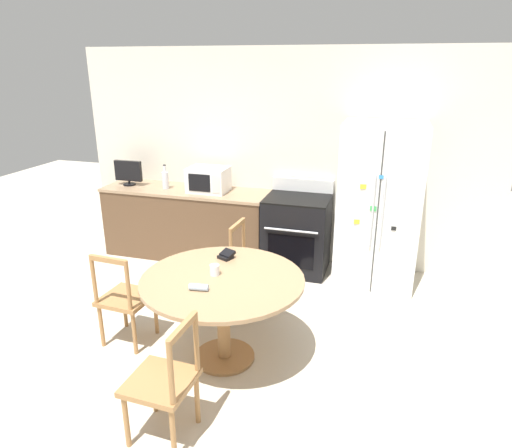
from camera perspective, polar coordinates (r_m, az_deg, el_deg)
ground_plane at (r=3.93m, az=-6.95°, el=-18.61°), size 14.00×14.00×0.00m
back_wall at (r=5.72m, az=3.10°, el=8.29°), size 5.20×0.10×2.60m
kitchen_counter at (r=5.98m, az=-8.58°, el=0.18°), size 2.14×0.64×0.90m
refrigerator at (r=5.24m, az=15.09°, el=2.18°), size 0.87×0.76×1.82m
oven_range at (r=5.52m, az=5.11°, el=-1.17°), size 0.75×0.68×1.08m
microwave at (r=5.68m, az=-5.97°, el=5.55°), size 0.48×0.37×0.30m
countertop_tv at (r=6.16m, az=-15.67°, el=6.27°), size 0.37×0.16×0.32m
counter_bottle at (r=5.89m, az=-11.27°, el=5.47°), size 0.08×0.08×0.31m
dining_table at (r=3.79m, az=-4.17°, el=-8.48°), size 1.34×1.34×0.77m
dining_chair_left at (r=4.26m, az=-16.08°, el=-8.98°), size 0.44×0.44×0.90m
dining_chair_near at (r=3.23m, az=-11.38°, el=-18.81°), size 0.44×0.44×0.90m
dining_chair_far at (r=4.68m, az=-0.48°, el=-5.50°), size 0.44×0.44×0.90m
candle_glass at (r=3.77m, az=-5.20°, el=-5.82°), size 0.08×0.08×0.09m
folded_napkin at (r=3.55m, az=-7.17°, el=-7.85°), size 0.15×0.07×0.05m
wallet at (r=4.08m, az=-3.71°, el=-3.92°), size 0.16×0.16×0.07m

